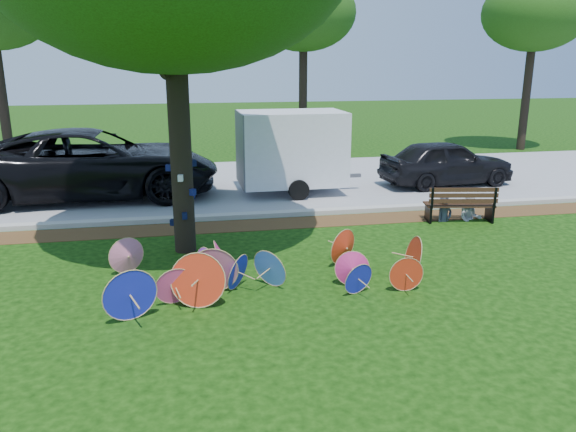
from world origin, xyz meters
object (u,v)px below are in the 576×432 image
cargo_trailer (292,148)px  person_left (446,196)px  black_van (93,164)px  park_bench (459,203)px  dark_pickup (446,163)px  person_right (472,196)px  parasol_pile (251,269)px

cargo_trailer → person_left: 4.95m
black_van → cargo_trailer: 5.80m
cargo_trailer → park_bench: 5.24m
dark_pickup → cargo_trailer: cargo_trailer is taller
person_right → dark_pickup: bearing=93.7°
person_left → cargo_trailer: bearing=111.1°
dark_pickup → cargo_trailer: size_ratio=1.39×
parasol_pile → person_right: person_right is taller
dark_pickup → person_left: (-1.91, -3.90, -0.09)m
park_bench → person_right: person_right is taller
black_van → cargo_trailer: (5.77, -0.51, 0.37)m
cargo_trailer → person_right: bearing=-44.9°
parasol_pile → cargo_trailer: size_ratio=1.89×
person_left → person_right: person_left is taller
dark_pickup → person_left: size_ratio=3.35×
person_right → black_van: bearing=177.1°
black_van → park_bench: size_ratio=4.16×
parasol_pile → park_bench: bearing=31.0°
person_right → park_bench: bearing=-151.0°
dark_pickup → person_right: dark_pickup is taller
black_van → person_right: 10.53m
parasol_pile → park_bench: parasol_pile is taller
person_left → park_bench: bearing=-27.3°
dark_pickup → person_left: 4.34m
park_bench → person_left: bearing=-178.3°
park_bench → person_left: size_ratio=1.36×
black_van → dark_pickup: (10.84, -0.35, -0.27)m
parasol_pile → dark_pickup: dark_pickup is taller
cargo_trailer → person_left: cargo_trailer is taller
parasol_pile → black_van: (-3.64, 7.69, 0.61)m
person_right → person_left: bearing=-159.1°
park_bench → person_left: 0.40m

